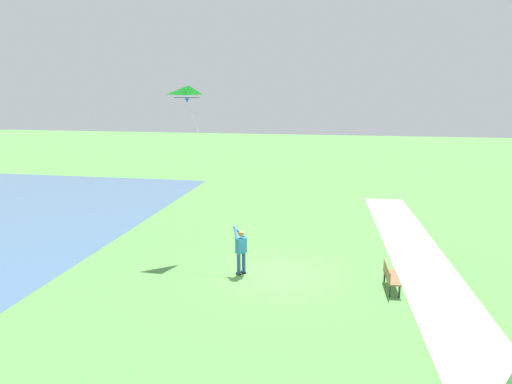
{
  "coord_description": "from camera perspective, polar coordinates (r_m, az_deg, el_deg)",
  "views": [
    {
      "loc": [
        -2.16,
        16.62,
        6.9
      ],
      "look_at": [
        0.75,
        1.1,
        3.48
      ],
      "focal_mm": 32.41,
      "sensor_mm": 36.0,
      "label": 1
    }
  ],
  "objects": [
    {
      "name": "ground_plane",
      "position": [
        18.12,
        3.02,
        -10.16
      ],
      "size": [
        120.0,
        120.0,
        0.0
      ],
      "primitive_type": "plane",
      "color": "#569947"
    },
    {
      "name": "walkway_path",
      "position": [
        16.56,
        22.75,
        -13.38
      ],
      "size": [
        3.97,
        32.08,
        0.02
      ],
      "primitive_type": "cube",
      "rotation": [
        0.0,
        0.0,
        0.05
      ],
      "color": "#ADA393",
      "rests_on": "ground"
    },
    {
      "name": "person_kite_flyer",
      "position": [
        17.83,
        -1.89,
        -6.93
      ],
      "size": [
        0.6,
        0.58,
        1.83
      ],
      "color": "#232328",
      "rests_on": "ground"
    },
    {
      "name": "flying_kite",
      "position": [
        19.82,
        -8.28,
        11.66
      ],
      "size": [
        3.05,
        2.67,
        5.32
      ],
      "color": "green"
    },
    {
      "name": "park_bench_near_walkway",
      "position": [
        17.36,
        16.22,
        -9.87
      ],
      "size": [
        0.51,
        1.52,
        0.88
      ],
      "color": "olive",
      "rests_on": "ground"
    }
  ]
}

